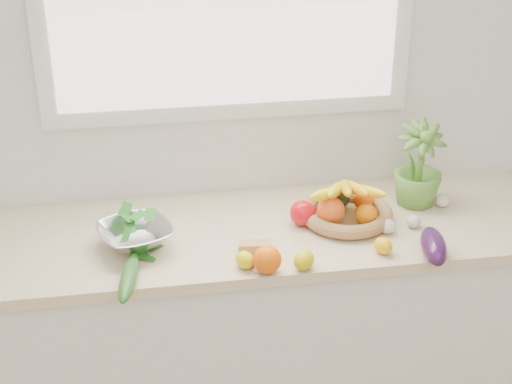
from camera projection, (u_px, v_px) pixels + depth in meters
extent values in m
cube|color=white|center=(227.00, 76.00, 2.75)|extent=(4.50, 0.02, 2.70)
cube|color=silver|center=(242.00, 339.00, 2.91)|extent=(2.20, 0.58, 0.86)
cube|color=beige|center=(241.00, 234.00, 2.70)|extent=(2.24, 0.62, 0.04)
sphere|color=#FF5F08|center=(267.00, 260.00, 2.43)|extent=(0.09, 0.09, 0.09)
ellipsoid|color=yellow|center=(245.00, 260.00, 2.46)|extent=(0.07, 0.08, 0.06)
ellipsoid|color=#D2BE0B|center=(304.00, 260.00, 2.45)|extent=(0.10, 0.10, 0.06)
ellipsoid|color=#F8B50D|center=(383.00, 246.00, 2.54)|extent=(0.08, 0.08, 0.05)
sphere|color=red|center=(303.00, 213.00, 2.70)|extent=(0.11, 0.11, 0.09)
cube|color=tan|center=(255.00, 247.00, 2.55)|extent=(0.11, 0.06, 0.03)
ellipsoid|color=beige|center=(414.00, 222.00, 2.70)|extent=(0.06, 0.06, 0.04)
ellipsoid|color=beige|center=(443.00, 201.00, 2.83)|extent=(0.07, 0.07, 0.05)
ellipsoid|color=white|center=(387.00, 226.00, 2.66)|extent=(0.07, 0.07, 0.05)
ellipsoid|color=#2E0F39|center=(434.00, 246.00, 2.51)|extent=(0.12, 0.22, 0.08)
ellipsoid|color=#285218|center=(129.00, 277.00, 2.38)|extent=(0.09, 0.28, 0.05)
sphere|color=red|center=(251.00, 262.00, 2.47)|extent=(0.04, 0.04, 0.03)
imported|color=#5B9235|center=(418.00, 166.00, 2.80)|extent=(0.20, 0.20, 0.32)
cylinder|color=tan|center=(346.00, 219.00, 2.75)|extent=(0.32, 0.32, 0.01)
torus|color=#A9794B|center=(346.00, 213.00, 2.74)|extent=(0.37, 0.37, 0.05)
sphere|color=orange|center=(331.00, 210.00, 2.69)|extent=(0.11, 0.11, 0.10)
sphere|color=orange|center=(366.00, 214.00, 2.69)|extent=(0.09, 0.09, 0.07)
sphere|color=#FF5608|center=(364.00, 201.00, 2.78)|extent=(0.08, 0.08, 0.07)
ellipsoid|color=#213015|center=(339.00, 196.00, 2.78)|extent=(0.09, 0.09, 0.10)
ellipsoid|color=#FFF115|center=(327.00, 194.00, 2.68)|extent=(0.19, 0.17, 0.09)
ellipsoid|color=yellow|center=(336.00, 190.00, 2.68)|extent=(0.13, 0.21, 0.09)
ellipsoid|color=gold|center=(346.00, 188.00, 2.68)|extent=(0.07, 0.22, 0.09)
ellipsoid|color=yellow|center=(354.00, 188.00, 2.69)|extent=(0.07, 0.22, 0.09)
ellipsoid|color=yellow|center=(364.00, 191.00, 2.69)|extent=(0.14, 0.21, 0.09)
cylinder|color=silver|center=(136.00, 245.00, 2.58)|extent=(0.12, 0.12, 0.02)
imported|color=silver|center=(135.00, 234.00, 2.56)|extent=(0.30, 0.30, 0.06)
ellipsoid|color=#215F17|center=(134.00, 224.00, 2.55)|extent=(0.23, 0.23, 0.07)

